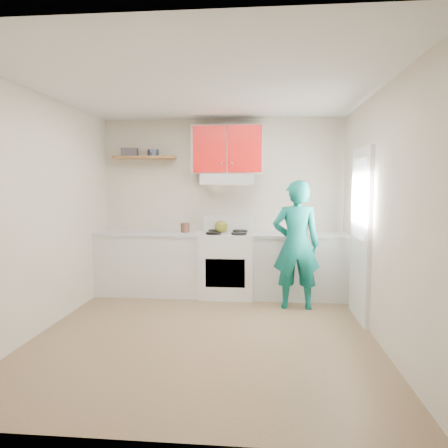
# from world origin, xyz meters

# --- Properties ---
(floor) EXTENTS (3.80, 3.80, 0.00)m
(floor) POSITION_xyz_m (0.00, 0.00, 0.00)
(floor) COLOR brown
(floor) RESTS_ON ground
(ceiling) EXTENTS (3.60, 3.80, 0.04)m
(ceiling) POSITION_xyz_m (0.00, 0.00, 2.60)
(ceiling) COLOR white
(ceiling) RESTS_ON floor
(back_wall) EXTENTS (3.60, 0.04, 2.60)m
(back_wall) POSITION_xyz_m (0.00, 1.90, 1.30)
(back_wall) COLOR beige
(back_wall) RESTS_ON floor
(front_wall) EXTENTS (3.60, 0.04, 2.60)m
(front_wall) POSITION_xyz_m (0.00, -1.90, 1.30)
(front_wall) COLOR beige
(front_wall) RESTS_ON floor
(left_wall) EXTENTS (0.04, 3.80, 2.60)m
(left_wall) POSITION_xyz_m (-1.80, 0.00, 1.30)
(left_wall) COLOR beige
(left_wall) RESTS_ON floor
(right_wall) EXTENTS (0.04, 3.80, 2.60)m
(right_wall) POSITION_xyz_m (1.80, 0.00, 1.30)
(right_wall) COLOR beige
(right_wall) RESTS_ON floor
(door) EXTENTS (0.05, 0.85, 2.05)m
(door) POSITION_xyz_m (1.78, 0.70, 1.02)
(door) COLOR white
(door) RESTS_ON floor
(door_glass) EXTENTS (0.01, 0.55, 0.95)m
(door_glass) POSITION_xyz_m (1.75, 0.70, 1.45)
(door_glass) COLOR white
(door_glass) RESTS_ON door
(counter_left) EXTENTS (1.52, 0.60, 0.90)m
(counter_left) POSITION_xyz_m (-1.04, 1.60, 0.45)
(counter_left) COLOR silver
(counter_left) RESTS_ON floor
(counter_right) EXTENTS (1.32, 0.60, 0.90)m
(counter_right) POSITION_xyz_m (1.14, 1.60, 0.45)
(counter_right) COLOR silver
(counter_right) RESTS_ON floor
(stove) EXTENTS (0.76, 0.65, 0.92)m
(stove) POSITION_xyz_m (0.10, 1.57, 0.46)
(stove) COLOR white
(stove) RESTS_ON floor
(range_hood) EXTENTS (0.76, 0.44, 0.15)m
(range_hood) POSITION_xyz_m (0.10, 1.68, 1.70)
(range_hood) COLOR silver
(range_hood) RESTS_ON back_wall
(upper_cabinets) EXTENTS (1.02, 0.33, 0.70)m
(upper_cabinets) POSITION_xyz_m (0.10, 1.73, 2.12)
(upper_cabinets) COLOR red
(upper_cabinets) RESTS_ON back_wall
(shelf) EXTENTS (0.90, 0.30, 0.04)m
(shelf) POSITION_xyz_m (-1.15, 1.75, 2.02)
(shelf) COLOR brown
(shelf) RESTS_ON back_wall
(books) EXTENTS (0.26, 0.20, 0.12)m
(books) POSITION_xyz_m (-1.37, 1.74, 2.10)
(books) COLOR #443B42
(books) RESTS_ON shelf
(tin) EXTENTS (0.20, 0.20, 0.10)m
(tin) POSITION_xyz_m (-1.03, 1.78, 2.09)
(tin) COLOR #333D4C
(tin) RESTS_ON shelf
(kettle) EXTENTS (0.24, 0.24, 0.17)m
(kettle) POSITION_xyz_m (0.01, 1.66, 1.00)
(kettle) COLOR olive
(kettle) RESTS_ON stove
(crock) EXTENTS (0.16, 0.16, 0.16)m
(crock) POSITION_xyz_m (-0.52, 1.62, 0.98)
(crock) COLOR #4F2F22
(crock) RESTS_ON counter_left
(cutting_board) EXTENTS (0.35, 0.29, 0.02)m
(cutting_board) POSITION_xyz_m (1.03, 1.56, 0.91)
(cutting_board) COLOR olive
(cutting_board) RESTS_ON counter_right
(silicone_mat) EXTENTS (0.34, 0.30, 0.01)m
(silicone_mat) POSITION_xyz_m (1.44, 1.65, 0.90)
(silicone_mat) COLOR red
(silicone_mat) RESTS_ON counter_right
(person) EXTENTS (0.61, 0.40, 1.68)m
(person) POSITION_xyz_m (1.05, 1.05, 0.84)
(person) COLOR #0B6B60
(person) RESTS_ON floor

